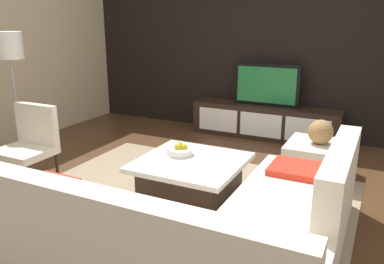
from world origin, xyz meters
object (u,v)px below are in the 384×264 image
(media_console, at_px, (265,122))
(accent_chair_near, at_px, (30,140))
(ottoman, at_px, (318,160))
(fruit_bowl, at_px, (180,150))
(sectional_couch, at_px, (203,229))
(decorative_ball, at_px, (321,132))
(floor_lamp, at_px, (10,53))
(television, at_px, (267,85))
(coffee_table, at_px, (191,176))

(media_console, relative_size, accent_chair_near, 2.54)
(ottoman, height_order, fruit_bowl, fruit_bowl)
(sectional_couch, distance_m, decorative_ball, 2.16)
(floor_lamp, height_order, decorative_ball, floor_lamp)
(accent_chair_near, bearing_deg, media_console, 56.05)
(sectional_couch, xyz_separation_m, decorative_ball, (0.48, 2.09, 0.26))
(television, relative_size, ottoman, 1.40)
(coffee_table, distance_m, accent_chair_near, 1.81)
(floor_lamp, distance_m, fruit_bowl, 2.42)
(sectional_couch, relative_size, floor_lamp, 1.53)
(sectional_couch, xyz_separation_m, ottoman, (0.48, 2.09, -0.08))
(television, relative_size, coffee_table, 0.95)
(accent_chair_near, bearing_deg, television, 56.06)
(sectional_couch, distance_m, coffee_table, 1.19)
(sectional_couch, bearing_deg, media_console, 98.79)
(media_console, height_order, coffee_table, media_console)
(decorative_ball, bearing_deg, coffee_table, -135.44)
(television, distance_m, sectional_couch, 3.39)
(fruit_bowl, relative_size, decorative_ball, 1.00)
(decorative_ball, bearing_deg, sectional_couch, -102.95)
(ottoman, distance_m, fruit_bowl, 1.62)
(ottoman, bearing_deg, decorative_ball, 0.00)
(television, xyz_separation_m, fruit_bowl, (-0.28, -2.20, -0.39))
(sectional_couch, xyz_separation_m, floor_lamp, (-3.01, 0.96, 1.08))
(coffee_table, xyz_separation_m, floor_lamp, (-2.40, -0.06, 1.16))
(media_console, relative_size, sectional_couch, 0.90)
(floor_lamp, height_order, fruit_bowl, floor_lamp)
(television, height_order, sectional_couch, television)
(television, relative_size, fruit_bowl, 3.50)
(media_console, bearing_deg, television, 90.00)
(media_console, xyz_separation_m, fruit_bowl, (-0.28, -2.20, 0.17))
(media_console, relative_size, television, 2.26)
(coffee_table, bearing_deg, fruit_bowl, 150.70)
(coffee_table, distance_m, floor_lamp, 2.67)
(media_console, bearing_deg, accent_chair_near, -123.08)
(media_console, xyz_separation_m, coffee_table, (-0.10, -2.30, -0.05))
(coffee_table, xyz_separation_m, ottoman, (1.09, 1.08, -0.00))
(coffee_table, xyz_separation_m, fruit_bowl, (-0.18, 0.10, 0.22))
(media_console, bearing_deg, ottoman, -50.91)
(ottoman, xyz_separation_m, decorative_ball, (0.00, 0.00, 0.34))
(accent_chair_near, height_order, ottoman, accent_chair_near)
(coffee_table, bearing_deg, decorative_ball, 44.56)
(fruit_bowl, bearing_deg, ottoman, 37.47)
(decorative_ball, bearing_deg, television, 129.08)
(sectional_couch, bearing_deg, accent_chair_near, 167.41)
(media_console, height_order, sectional_couch, sectional_couch)
(accent_chair_near, relative_size, fruit_bowl, 3.11)
(floor_lamp, relative_size, fruit_bowl, 5.77)
(coffee_table, height_order, decorative_ball, decorative_ball)
(coffee_table, distance_m, ottoman, 1.53)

